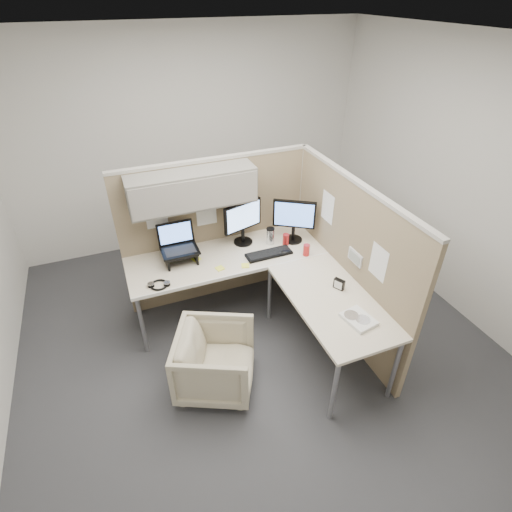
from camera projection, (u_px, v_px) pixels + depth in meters
name	position (u px, v px, depth m)	size (l,w,h in m)	color
ground	(256.00, 339.00, 4.07)	(4.50, 4.50, 0.00)	#313236
partition_back	(206.00, 212.00, 4.02)	(2.00, 0.36, 1.63)	#8E7A5D
partition_right	(345.00, 259.00, 3.83)	(0.07, 2.03, 1.63)	#8E7A5D
desk	(263.00, 276.00, 3.82)	(2.00, 1.98, 0.73)	beige
office_chair	(215.00, 358.00, 3.44)	(0.64, 0.60, 0.66)	beige
monitor_left	(243.00, 220.00, 4.09)	(0.43, 0.20, 0.47)	black
monitor_right	(294.00, 218.00, 4.12)	(0.39, 0.26, 0.47)	black
laptop_station	(179.00, 248.00, 3.89)	(0.35, 0.30, 0.37)	black
keyboard	(269.00, 254.00, 4.04)	(0.47, 0.16, 0.02)	black
mouse	(285.00, 252.00, 4.05)	(0.11, 0.07, 0.04)	black
travel_mug	(270.00, 236.00, 4.17)	(0.09, 0.09, 0.18)	silver
soda_can_green	(306.00, 250.00, 4.01)	(0.07, 0.07, 0.12)	#B21E1E
soda_can_silver	(286.00, 239.00, 4.18)	(0.07, 0.07, 0.12)	#B21E1E
sticky_note_a	(220.00, 268.00, 3.85)	(0.08, 0.08, 0.01)	#F8FB42
sticky_note_c	(196.00, 259.00, 3.98)	(0.08, 0.08, 0.01)	#F8FB42
sticky_note_b	(245.00, 266.00, 3.89)	(0.08, 0.08, 0.01)	#F8FB42
headphones	(159.00, 285.00, 3.62)	(0.20, 0.20, 0.03)	black
paper_stack	(359.00, 319.00, 3.25)	(0.25, 0.29, 0.03)	white
desk_clock	(339.00, 284.00, 3.57)	(0.08, 0.10, 0.10)	black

